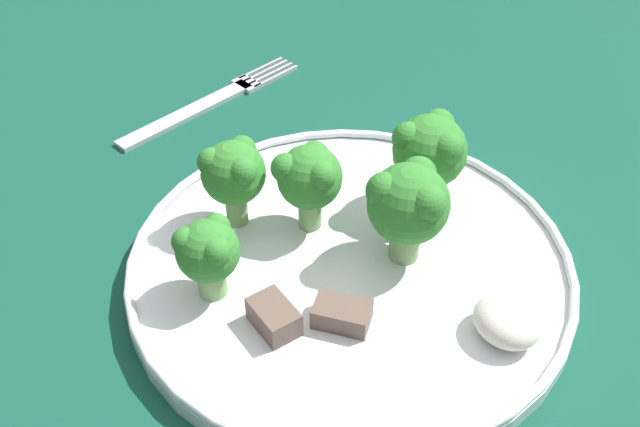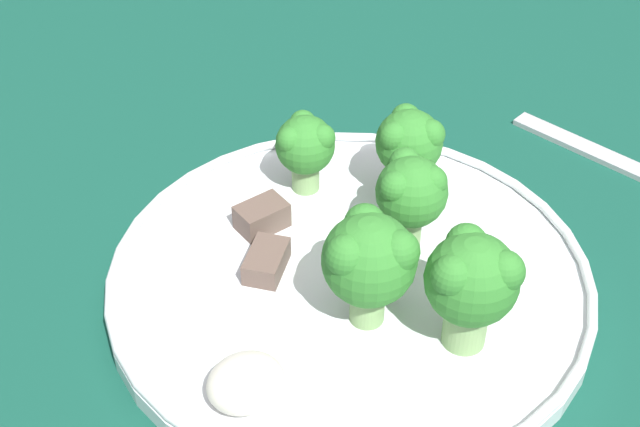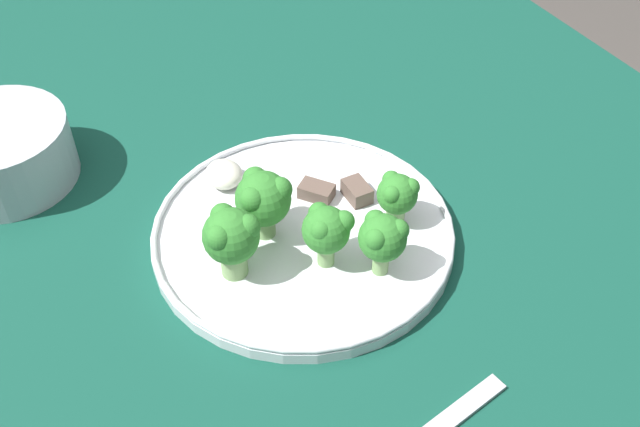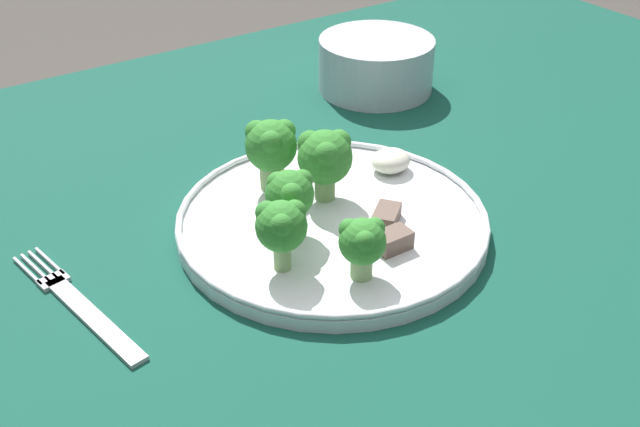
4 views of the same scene
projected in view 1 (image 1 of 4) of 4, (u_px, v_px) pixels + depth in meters
name	position (u px, v px, depth m)	size (l,w,h in m)	color
table	(377.00, 400.00, 0.53)	(1.39, 0.99, 0.78)	#114738
dinner_plate	(345.00, 269.00, 0.48)	(0.28, 0.28, 0.02)	white
fork	(210.00, 103.00, 0.64)	(0.05, 0.18, 0.00)	#B2B2B7
broccoli_floret_near_rim_left	(208.00, 251.00, 0.44)	(0.04, 0.04, 0.05)	#7FA866
broccoli_floret_center_left	(306.00, 178.00, 0.48)	(0.04, 0.04, 0.06)	#7FA866
broccoli_floret_back_left	(409.00, 203.00, 0.45)	(0.05, 0.05, 0.07)	#7FA866
broccoli_floret_front_left	(233.00, 172.00, 0.48)	(0.04, 0.04, 0.06)	#7FA866
broccoli_floret_center_back	(430.00, 152.00, 0.49)	(0.05, 0.05, 0.07)	#7FA866
meat_slice_front_slice	(274.00, 317.00, 0.43)	(0.03, 0.02, 0.02)	brown
meat_slice_middle_slice	(340.00, 312.00, 0.44)	(0.04, 0.04, 0.01)	brown
sauce_dollop	(507.00, 321.00, 0.43)	(0.04, 0.04, 0.02)	silver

